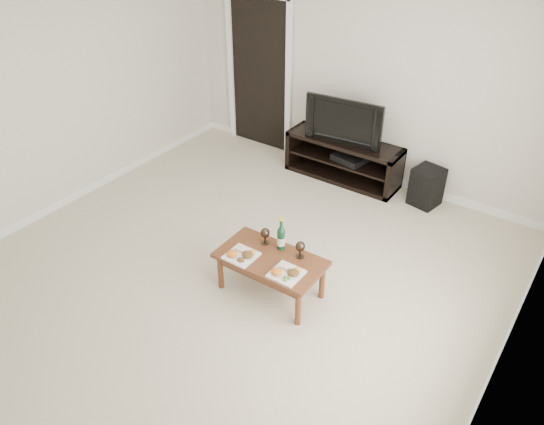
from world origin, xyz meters
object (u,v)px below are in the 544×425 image
Objects in this scene: media_console at (343,159)px; coffee_table at (271,275)px; television at (346,119)px; subwoofer at (427,187)px.

media_console is 2.40m from coffee_table.
media_console is at bearing 0.00° from television.
subwoofer reaches higher than coffee_table.
media_console is 3.16× the size of subwoofer.
media_console is at bearing -167.57° from subwoofer.
media_console is 1.50× the size of coffee_table.
media_console is at bearing 102.20° from coffee_table.
coffee_table is (0.51, -2.34, -0.63)m from television.
television is 0.99× the size of coffee_table.
television is at bearing -167.57° from subwoofer.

